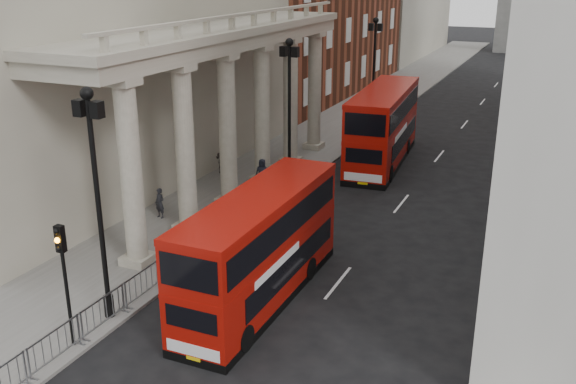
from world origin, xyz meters
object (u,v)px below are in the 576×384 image
(traffic_light, at_px, (63,264))
(pedestrian_c, at_px, (262,173))
(pedestrian_b, at_px, (222,159))
(bus_far, at_px, (383,125))
(lamp_post_mid, at_px, (289,103))
(bus_near, at_px, (260,246))
(pedestrian_a, at_px, (160,203))
(lamp_post_south, at_px, (97,191))
(lamp_post_north, at_px, (374,65))

(traffic_light, bearing_deg, pedestrian_c, 94.88)
(traffic_light, xyz_separation_m, pedestrian_b, (-4.80, 18.53, -2.11))
(bus_far, bearing_deg, lamp_post_mid, -121.47)
(bus_near, xyz_separation_m, pedestrian_b, (-9.03, 12.94, -1.21))
(lamp_post_mid, xyz_separation_m, pedestrian_c, (-1.38, -0.72, -3.99))
(pedestrian_a, height_order, pedestrian_c, pedestrian_c)
(lamp_post_south, xyz_separation_m, bus_far, (3.46, 22.95, -2.41))
(lamp_post_mid, height_order, bus_near, lamp_post_mid)
(bus_near, bearing_deg, lamp_post_mid, 108.98)
(lamp_post_mid, bearing_deg, lamp_post_north, 90.00)
(lamp_post_north, distance_m, traffic_light, 34.07)
(bus_far, bearing_deg, traffic_light, -102.66)
(bus_near, height_order, bus_far, bus_far)
(lamp_post_mid, xyz_separation_m, lamp_post_north, (0.00, 16.00, 0.00))
(traffic_light, distance_m, bus_near, 7.06)
(lamp_post_south, distance_m, bus_near, 6.23)
(pedestrian_c, bearing_deg, traffic_light, -95.15)
(bus_near, bearing_deg, bus_far, 92.34)
(lamp_post_north, relative_size, traffic_light, 1.93)
(traffic_light, relative_size, bus_far, 0.38)
(lamp_post_north, distance_m, pedestrian_c, 17.25)
(pedestrian_c, bearing_deg, bus_far, 47.73)
(lamp_post_north, xyz_separation_m, traffic_light, (0.10, -34.02, -1.80))
(lamp_post_mid, relative_size, pedestrian_b, 4.74)
(lamp_post_north, bearing_deg, pedestrian_a, -99.49)
(lamp_post_north, bearing_deg, lamp_post_south, -90.00)
(traffic_light, bearing_deg, lamp_post_mid, 90.32)
(traffic_light, relative_size, pedestrian_a, 2.81)
(traffic_light, xyz_separation_m, bus_far, (3.36, 24.97, -0.61))
(traffic_light, height_order, pedestrian_c, traffic_light)
(lamp_post_south, height_order, pedestrian_a, lamp_post_south)
(lamp_post_mid, bearing_deg, pedestrian_c, -152.29)
(bus_near, distance_m, pedestrian_c, 13.09)
(lamp_post_mid, bearing_deg, lamp_post_south, -90.00)
(pedestrian_a, distance_m, pedestrian_b, 7.76)
(lamp_post_north, distance_m, pedestrian_a, 23.88)
(bus_far, xyz_separation_m, pedestrian_a, (-7.34, -14.16, -1.62))
(traffic_light, relative_size, bus_near, 0.44)
(bus_far, distance_m, pedestrian_a, 16.04)
(bus_far, relative_size, pedestrian_c, 7.06)
(bus_far, bearing_deg, bus_near, -92.43)
(bus_near, xyz_separation_m, pedestrian_c, (-5.71, 11.71, -1.29))
(pedestrian_b, bearing_deg, lamp_post_south, 103.12)
(lamp_post_north, xyz_separation_m, pedestrian_a, (-3.88, -23.21, -4.03))
(lamp_post_mid, height_order, pedestrian_a, lamp_post_mid)
(lamp_post_south, xyz_separation_m, pedestrian_a, (-3.88, 8.79, -4.03))
(lamp_post_south, height_order, lamp_post_north, same)
(lamp_post_south, relative_size, pedestrian_a, 5.44)
(lamp_post_mid, bearing_deg, traffic_light, -89.68)
(pedestrian_b, bearing_deg, bus_near, 122.13)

